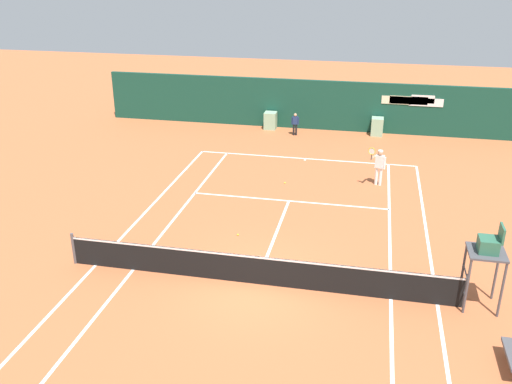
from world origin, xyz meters
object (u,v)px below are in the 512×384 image
at_px(umpire_chair, 487,252).
at_px(ball_kid_right_post, 295,123).
at_px(tennis_ball_near_service_line, 238,235).
at_px(player_on_baseline, 379,164).
at_px(tennis_ball_mid_court, 285,183).

relative_size(umpire_chair, ball_kid_right_post, 2.05).
height_order(ball_kid_right_post, tennis_ball_near_service_line, ball_kid_right_post).
height_order(umpire_chair, player_on_baseline, umpire_chair).
bearing_deg(tennis_ball_near_service_line, ball_kid_right_post, 89.02).
xyz_separation_m(player_on_baseline, tennis_ball_near_service_line, (-4.81, -5.93, -0.93)).
relative_size(umpire_chair, tennis_ball_mid_court, 37.53).
xyz_separation_m(umpire_chair, player_on_baseline, (-2.91, 8.72, -0.78)).
distance_m(player_on_baseline, tennis_ball_mid_court, 4.13).
distance_m(ball_kid_right_post, tennis_ball_near_service_line, 12.54).
distance_m(player_on_baseline, tennis_ball_near_service_line, 7.69).
xyz_separation_m(umpire_chair, tennis_ball_near_service_line, (-7.73, 2.80, -1.71)).
bearing_deg(tennis_ball_near_service_line, player_on_baseline, 50.92).
relative_size(player_on_baseline, tennis_ball_near_service_line, 26.77).
bearing_deg(tennis_ball_near_service_line, tennis_ball_mid_court, 80.88).
relative_size(umpire_chair, player_on_baseline, 1.40).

